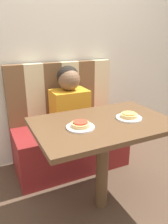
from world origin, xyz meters
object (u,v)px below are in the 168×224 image
at_px(plate_right, 129,118).
at_px(pizza_right, 129,115).
at_px(person, 69,98).
at_px(pizza_left, 80,124).
at_px(plate_left, 80,127).

bearing_deg(plate_right, pizza_right, 180.00).
bearing_deg(person, pizza_right, -73.96).
relative_size(plate_right, pizza_right, 1.52).
bearing_deg(pizza_right, plate_right, 0.00).
bearing_deg(pizza_left, plate_left, 180.00).
bearing_deg(plate_left, pizza_left, 0.00).
height_order(plate_left, pizza_right, pizza_right).
xyz_separation_m(plate_right, pizza_left, (-0.41, 0.00, 0.02)).
xyz_separation_m(plate_left, plate_right, (0.41, 0.00, 0.00)).
xyz_separation_m(plate_right, pizza_right, (-0.00, 0.00, 0.02)).
xyz_separation_m(pizza_left, pizza_right, (0.41, 0.00, 0.00)).
height_order(plate_right, pizza_right, pizza_right).
xyz_separation_m(person, plate_left, (-0.20, -0.71, -0.00)).
xyz_separation_m(plate_left, pizza_right, (0.41, 0.00, 0.02)).
bearing_deg(person, plate_right, -73.96).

